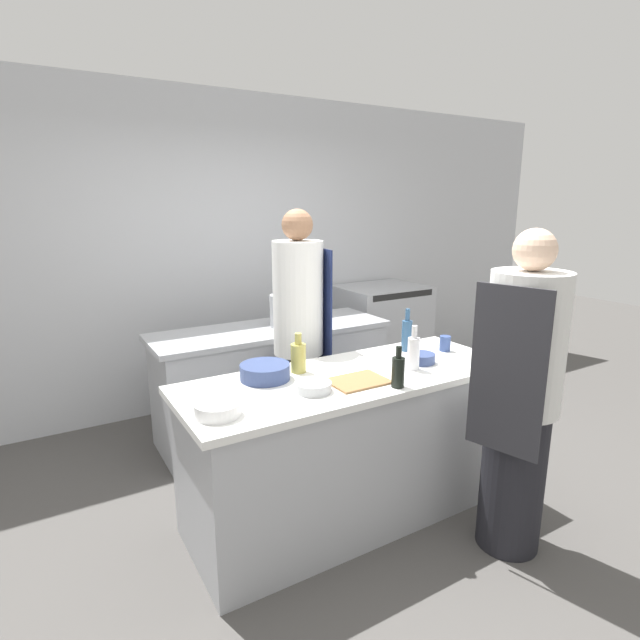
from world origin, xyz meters
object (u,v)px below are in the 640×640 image
(oven_range, at_px, (380,335))
(chef_at_prep_near, at_px, (520,398))
(bowl_mixing_large, at_px, (265,372))
(bowl_ceramic_blue, at_px, (313,387))
(bowl_prep_small, at_px, (218,409))
(bottle_olive_oil, at_px, (407,334))
(bottle_cooking_oil, at_px, (414,352))
(bottle_wine, at_px, (298,357))
(stockpot, at_px, (285,311))
(chef_at_stove, at_px, (299,341))
(bowl_wooden_salad, at_px, (421,358))
(cup, at_px, (445,343))
(bottle_vinegar, at_px, (398,371))

(oven_range, relative_size, chef_at_prep_near, 0.59)
(bowl_mixing_large, relative_size, bowl_ceramic_blue, 1.45)
(bowl_prep_small, bearing_deg, bottle_olive_oil, 13.73)
(bottle_cooking_oil, bearing_deg, bottle_wine, 152.97)
(bowl_ceramic_blue, bearing_deg, stockpot, 68.98)
(chef_at_stove, distance_m, stockpot, 0.54)
(oven_range, relative_size, bowl_mixing_large, 3.67)
(bottle_cooking_oil, distance_m, bowl_mixing_large, 0.87)
(chef_at_prep_near, height_order, bottle_wine, chef_at_prep_near)
(stockpot, bearing_deg, bowl_ceramic_blue, -111.02)
(stockpot, bearing_deg, bowl_prep_small, -127.54)
(oven_range, relative_size, bottle_cooking_oil, 3.83)
(oven_range, distance_m, bottle_wine, 2.41)
(bowl_prep_small, height_order, bowl_wooden_salad, bowl_prep_small)
(oven_range, distance_m, bowl_mixing_large, 2.57)
(oven_range, height_order, bowl_wooden_salad, oven_range)
(cup, bearing_deg, bowl_mixing_large, 174.78)
(chef_at_prep_near, bearing_deg, oven_range, -37.29)
(chef_at_stove, distance_m, bottle_olive_oil, 0.74)
(bowl_prep_small, relative_size, stockpot, 0.84)
(bowl_wooden_salad, bearing_deg, cup, 19.75)
(bottle_cooking_oil, xyz_separation_m, bowl_wooden_salad, (0.13, 0.07, -0.08))
(bottle_vinegar, height_order, bottle_wine, bottle_wine)
(bottle_olive_oil, bearing_deg, bottle_wine, -179.66)
(cup, bearing_deg, bowl_wooden_salad, -160.25)
(bottle_wine, xyz_separation_m, cup, (1.04, -0.13, -0.04))
(bottle_olive_oil, height_order, bottle_cooking_oil, bottle_olive_oil)
(oven_range, height_order, bottle_wine, bottle_wine)
(chef_at_prep_near, relative_size, bottle_cooking_oil, 6.52)
(bottle_wine, distance_m, bowl_prep_small, 0.70)
(bottle_wine, xyz_separation_m, bottle_cooking_oil, (0.60, -0.31, 0.01))
(bowl_ceramic_blue, bearing_deg, chef_at_stove, 66.42)
(bowl_wooden_salad, height_order, cup, cup)
(bottle_wine, bearing_deg, bowl_mixing_large, -176.34)
(bottle_olive_oil, distance_m, bowl_prep_small, 1.47)
(chef_at_stove, height_order, bottle_olive_oil, chef_at_stove)
(bowl_wooden_salad, distance_m, stockpot, 1.28)
(oven_range, height_order, chef_at_stove, chef_at_stove)
(bottle_olive_oil, bearing_deg, stockpot, 111.43)
(oven_range, relative_size, bottle_wine, 4.39)
(bottle_olive_oil, relative_size, bowl_mixing_large, 1.02)
(chef_at_prep_near, bearing_deg, cup, -30.80)
(bowl_wooden_salad, bearing_deg, bottle_vinegar, -147.58)
(chef_at_prep_near, xyz_separation_m, bowl_wooden_salad, (-0.10, 0.64, 0.06))
(chef_at_prep_near, height_order, bottle_olive_oil, chef_at_prep_near)
(bowl_ceramic_blue, relative_size, stockpot, 0.75)
(bowl_prep_small, bearing_deg, bottle_vinegar, -8.38)
(bottle_vinegar, height_order, cup, bottle_vinegar)
(bottle_vinegar, relative_size, bowl_prep_small, 1.05)
(bottle_vinegar, bearing_deg, stockpot, 86.78)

